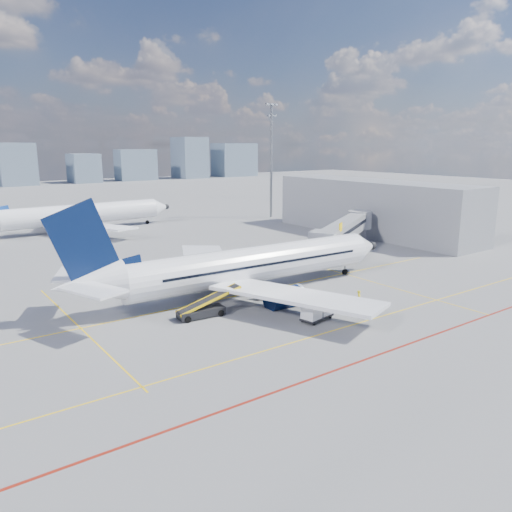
{
  "coord_description": "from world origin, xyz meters",
  "views": [
    {
      "loc": [
        -32.19,
        -36.52,
        16.5
      ],
      "look_at": [
        0.45,
        8.78,
        4.0
      ],
      "focal_mm": 35.0,
      "sensor_mm": 36.0,
      "label": 1
    }
  ],
  "objects": [
    {
      "name": "terminal_block",
      "position": [
        39.95,
        26.0,
        5.0
      ],
      "size": [
        10.0,
        42.0,
        10.0
      ],
      "color": "gray",
      "rests_on": "ground"
    },
    {
      "name": "ground",
      "position": [
        0.0,
        0.0,
        0.0
      ],
      "size": [
        420.0,
        420.0,
        0.0
      ],
      "primitive_type": "plane",
      "color": "slate",
      "rests_on": "ground"
    },
    {
      "name": "floodlight_mast_ne",
      "position": [
        38.0,
        55.0,
        13.59
      ],
      "size": [
        3.2,
        0.61,
        25.45
      ],
      "color": "slate",
      "rests_on": "ground"
    },
    {
      "name": "apron_markings",
      "position": [
        -0.58,
        -3.91,
        0.01
      ],
      "size": [
        90.0,
        35.12,
        0.01
      ],
      "color": "yellow",
      "rests_on": "ground"
    },
    {
      "name": "cargo_dolly",
      "position": [
        -0.9,
        -3.08,
        1.05
      ],
      "size": [
        3.72,
        2.21,
        1.91
      ],
      "rotation": [
        0.0,
        0.0,
        0.2
      ],
      "color": "black",
      "rests_on": "ground"
    },
    {
      "name": "main_aircraft",
      "position": [
        -1.95,
        8.06,
        3.22
      ],
      "size": [
        41.62,
        36.26,
        12.13
      ],
      "rotation": [
        0.0,
        0.0,
        -0.03
      ],
      "color": "white",
      "rests_on": "ground"
    },
    {
      "name": "belt_loader",
      "position": [
        -9.32,
        4.17,
        0.7
      ],
      "size": [
        6.73,
        2.12,
        2.72
      ],
      "rotation": [
        0.0,
        0.0,
        -0.07
      ],
      "color": "black",
      "rests_on": "ground"
    },
    {
      "name": "floodlight_mast_far",
      "position": [
        65.0,
        90.0,
        13.59
      ],
      "size": [
        3.2,
        0.61,
        25.45
      ],
      "color": "slate",
      "rests_on": "ground"
    },
    {
      "name": "baggage_tug",
      "position": [
        1.75,
        -1.58,
        0.8
      ],
      "size": [
        2.43,
        1.49,
        1.67
      ],
      "rotation": [
        0.0,
        0.0,
        -0.02
      ],
      "color": "white",
      "rests_on": "ground"
    },
    {
      "name": "ramp_worker",
      "position": [
        5.14,
        -2.88,
        0.94
      ],
      "size": [
        0.79,
        0.82,
        1.89
      ],
      "primitive_type": "imported",
      "rotation": [
        0.0,
        0.0,
        0.87
      ],
      "color": "yellow",
      "rests_on": "ground"
    },
    {
      "name": "second_aircraft",
      "position": [
        -4.84,
        61.63,
        3.22
      ],
      "size": [
        40.6,
        35.36,
        11.83
      ],
      "rotation": [
        0.0,
        0.0,
        0.05
      ],
      "color": "white",
      "rests_on": "ground"
    },
    {
      "name": "jet_bridge",
      "position": [
        23.51,
        16.91,
        3.74
      ],
      "size": [
        23.55,
        15.78,
        6.3
      ],
      "color": "gray",
      "rests_on": "ground"
    }
  ]
}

